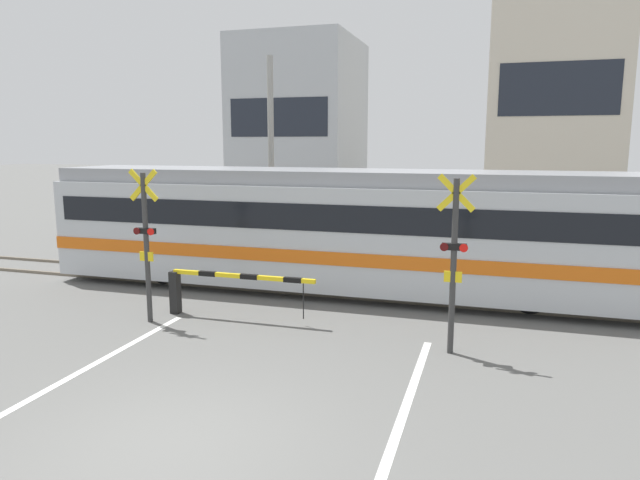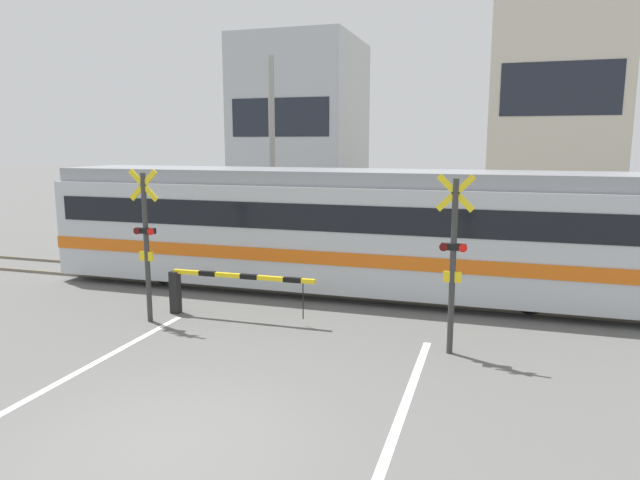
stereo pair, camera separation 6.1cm
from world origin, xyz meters
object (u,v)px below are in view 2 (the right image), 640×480
at_px(crossing_barrier_far, 431,249).
at_px(pedestrian, 337,230).
at_px(commuter_train, 337,227).
at_px(crossing_barrier_near, 210,284).
at_px(crossing_signal_left, 146,239).
at_px(crossing_signal_right, 453,256).

bearing_deg(crossing_barrier_far, pedestrian, 153.34).
height_order(commuter_train, pedestrian, commuter_train).
xyz_separation_m(commuter_train, crossing_barrier_far, (2.13, 2.75, -0.96)).
relative_size(crossing_barrier_near, crossing_signal_left, 1.04).
bearing_deg(crossing_signal_left, commuter_train, 49.95).
relative_size(crossing_signal_right, pedestrian, 2.11).
distance_m(crossing_signal_left, crossing_signal_right, 6.37).
bearing_deg(crossing_barrier_far, crossing_signal_left, -129.07).
distance_m(commuter_train, crossing_barrier_near, 3.80).
bearing_deg(pedestrian, crossing_barrier_far, -26.66).
xyz_separation_m(crossing_signal_right, pedestrian, (-4.46, 8.21, -0.93)).
distance_m(crossing_barrier_far, crossing_signal_left, 8.46).
bearing_deg(crossing_signal_right, pedestrian, 118.52).
distance_m(commuter_train, crossing_signal_left, 4.91).
distance_m(crossing_barrier_far, crossing_signal_right, 6.69).
distance_m(crossing_barrier_near, crossing_signal_left, 1.70).
bearing_deg(pedestrian, crossing_signal_left, -103.12).
relative_size(commuter_train, crossing_barrier_near, 4.46).
relative_size(crossing_barrier_far, crossing_signal_left, 1.04).
bearing_deg(commuter_train, crossing_barrier_near, -124.35).
xyz_separation_m(crossing_barrier_near, pedestrian, (0.83, 7.49, 0.16)).
bearing_deg(crossing_barrier_near, pedestrian, 83.69).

